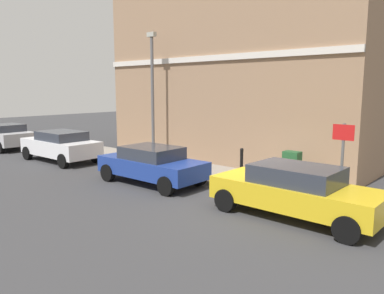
% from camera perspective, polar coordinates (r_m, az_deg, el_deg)
% --- Properties ---
extents(ground, '(80.00, 80.00, 0.00)m').
position_cam_1_polar(ground, '(11.78, 9.08, -8.14)').
color(ground, '#38383A').
extents(sidewalk, '(2.53, 30.00, 0.15)m').
position_cam_1_polar(sidewalk, '(16.91, -4.81, -2.60)').
color(sidewalk, gray).
rests_on(sidewalk, ground).
extents(corner_building, '(6.32, 12.67, 8.28)m').
position_cam_1_polar(corner_building, '(18.93, 8.39, 10.92)').
color(corner_building, '#937256').
rests_on(corner_building, ground).
extents(car_yellow, '(1.87, 4.47, 1.42)m').
position_cam_1_polar(car_yellow, '(10.43, 15.23, -6.31)').
color(car_yellow, gold).
rests_on(car_yellow, ground).
extents(car_blue, '(1.91, 4.12, 1.35)m').
position_cam_1_polar(car_blue, '(13.73, -6.06, -2.55)').
color(car_blue, navy).
rests_on(car_blue, ground).
extents(car_white, '(1.96, 4.28, 1.43)m').
position_cam_1_polar(car_white, '(18.88, -19.13, 0.26)').
color(car_white, silver).
rests_on(car_white, ground).
extents(car_silver, '(2.00, 3.92, 1.41)m').
position_cam_1_polar(car_silver, '(24.01, -26.27, 1.51)').
color(car_silver, '#B7B7BC').
rests_on(car_silver, ground).
extents(utility_cabinet, '(0.46, 0.61, 1.15)m').
position_cam_1_polar(utility_cabinet, '(13.37, 14.74, -3.27)').
color(utility_cabinet, '#1E4C28').
rests_on(utility_cabinet, sidewalk).
extents(bollard_near_cabinet, '(0.14, 0.14, 1.04)m').
position_cam_1_polar(bollard_near_cabinet, '(14.47, 7.46, -2.05)').
color(bollard_near_cabinet, black).
rests_on(bollard_near_cabinet, sidewalk).
extents(bollard_far_kerb, '(0.14, 0.14, 1.04)m').
position_cam_1_polar(bollard_far_kerb, '(14.54, -1.53, -1.93)').
color(bollard_far_kerb, black).
rests_on(bollard_far_kerb, sidewalk).
extents(street_sign, '(0.08, 0.60, 2.30)m').
position_cam_1_polar(street_sign, '(11.44, 21.70, -0.62)').
color(street_sign, '#59595B').
rests_on(street_sign, sidewalk).
extents(lamppost, '(0.20, 0.44, 5.72)m').
position_cam_1_polar(lamppost, '(17.43, -5.96, 8.40)').
color(lamppost, '#59595B').
rests_on(lamppost, sidewalk).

